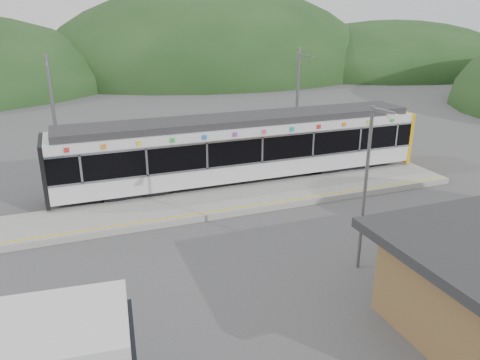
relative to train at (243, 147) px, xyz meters
name	(u,v)px	position (x,y,z in m)	size (l,w,h in m)	color
ground	(241,233)	(-2.43, -6.00, -2.06)	(120.00, 120.00, 0.00)	#4C4C4F
hills	(309,178)	(3.76, -0.71, -2.06)	(146.00, 149.00, 26.00)	#1E3D19
platform	(217,203)	(-2.43, -2.70, -1.91)	(26.00, 3.20, 0.30)	#9E9E99
yellow_line	(226,210)	(-2.43, -4.00, -1.76)	(26.00, 0.10, 0.01)	yellow
train	(243,147)	(0.00, 0.00, 0.00)	(20.44, 3.01, 3.74)	black
catenary_mast_west	(55,122)	(-9.43, 2.56, 1.58)	(0.18, 1.80, 7.00)	slate
catenary_mast_east	(297,104)	(4.57, 2.56, 1.58)	(0.18, 1.80, 7.00)	slate
lamp_post	(368,177)	(0.63, -10.31, 1.54)	(0.37, 1.08, 6.04)	slate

